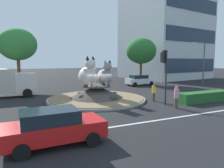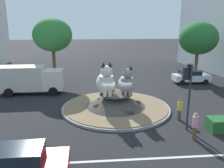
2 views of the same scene
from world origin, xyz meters
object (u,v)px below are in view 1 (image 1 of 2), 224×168
cat_statue_grey (105,76)px  hatchback_near_shophouse (54,127)px  traffic_light_mast (165,65)px  cat_statue_white (88,75)px  pedestrian_pink_shirt (176,97)px  parked_car_right (140,80)px  delivery_box_truck (0,82)px  pedestrian_yellow_shirt (154,92)px  broadleaf_tree_behind_island (18,45)px  streetlight_arm (203,60)px  second_tree_near_tower (141,51)px

cat_statue_grey → hatchback_near_shophouse: size_ratio=0.56×
traffic_light_mast → hatchback_near_shophouse: bearing=109.9°
cat_statue_white → pedestrian_pink_shirt: cat_statue_white is taller
parked_car_right → delivery_box_truck: delivery_box_truck is taller
pedestrian_yellow_shirt → hatchback_near_shophouse: pedestrian_yellow_shirt is taller
cat_statue_grey → parked_car_right: bearing=130.4°
cat_statue_grey → broadleaf_tree_behind_island: size_ratio=0.32×
pedestrian_yellow_shirt → hatchback_near_shophouse: size_ratio=0.38×
hatchback_near_shophouse → cat_statue_grey: bearing=53.3°
parked_car_right → cat_statue_white: bearing=-143.8°
parked_car_right → traffic_light_mast: bearing=-114.8°
cat_statue_grey → streetlight_arm: (16.40, 3.24, 1.45)m
pedestrian_pink_shirt → parked_car_right: bearing=147.2°
pedestrian_yellow_shirt → parked_car_right: size_ratio=0.38×
delivery_box_truck → hatchback_near_shophouse: bearing=-79.0°
hatchback_near_shophouse → broadleaf_tree_behind_island: bearing=91.7°
broadleaf_tree_behind_island → second_tree_near_tower: (17.79, -0.29, -0.47)m
second_tree_near_tower → hatchback_near_shophouse: 25.62m
cat_statue_white → second_tree_near_tower: bearing=123.5°
second_tree_near_tower → hatchback_near_shophouse: size_ratio=1.66×
traffic_light_mast → hatchback_near_shophouse: size_ratio=1.05×
cat_statue_white → traffic_light_mast: (5.22, -4.33, 0.95)m
pedestrian_yellow_shirt → delivery_box_truck: (-12.90, 8.02, 0.71)m
second_tree_near_tower → delivery_box_truck: second_tree_near_tower is taller
traffic_light_mast → pedestrian_pink_shirt: traffic_light_mast is taller
second_tree_near_tower → pedestrian_pink_shirt: size_ratio=4.06×
streetlight_arm → parked_car_right: (-7.39, 4.79, -2.91)m
broadleaf_tree_behind_island → pedestrian_pink_shirt: 19.99m
streetlight_arm → pedestrian_yellow_shirt: size_ratio=3.84×
traffic_light_mast → parked_car_right: traffic_light_mast is taller
second_tree_near_tower → delivery_box_truck: 20.51m
cat_statue_white → second_tree_near_tower: second_tree_near_tower is taller
cat_statue_grey → parked_car_right: cat_statue_grey is taller
streetlight_arm → pedestrian_pink_shirt: 16.04m
cat_statue_white → broadleaf_tree_behind_island: broadleaf_tree_behind_island is taller
second_tree_near_tower → delivery_box_truck: (-19.64, -4.65, -3.63)m
cat_statue_white → hatchback_near_shophouse: 10.15m
traffic_light_mast → streetlight_arm: bearing=-64.7°
streetlight_arm → pedestrian_yellow_shirt: streetlight_arm is taller
cat_statue_grey → pedestrian_pink_shirt: 6.95m
traffic_light_mast → delivery_box_truck: bearing=47.6°
pedestrian_yellow_shirt → hatchback_near_shophouse: (-9.99, -6.23, -0.03)m
traffic_light_mast → second_tree_near_tower: bearing=-31.0°
cat_statue_white → pedestrian_pink_shirt: 7.96m
pedestrian_pink_shirt → parked_car_right: (5.52, 13.90, -0.12)m
pedestrian_yellow_shirt → delivery_box_truck: size_ratio=0.25×
cat_statue_white → traffic_light_mast: bearing=44.4°
second_tree_near_tower → pedestrian_pink_shirt: (-6.90, -15.79, -4.25)m
pedestrian_pink_shirt → delivery_box_truck: size_ratio=0.27×
cat_statue_grey → broadleaf_tree_behind_island: broadleaf_tree_behind_island is taller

